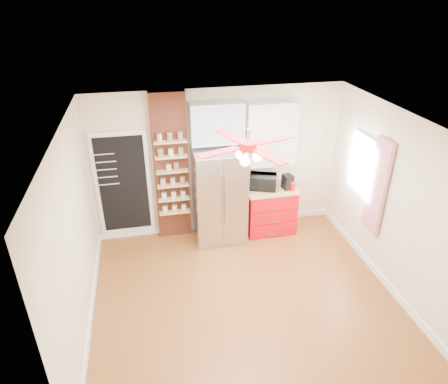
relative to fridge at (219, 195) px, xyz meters
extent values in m
plane|color=brown|center=(0.05, -1.63, -0.88)|extent=(4.50, 4.50, 0.00)
plane|color=white|center=(0.05, -1.63, 1.83)|extent=(4.50, 4.50, 0.00)
cube|color=#F2E5C2|center=(0.05, 0.37, 0.48)|extent=(4.50, 0.02, 2.70)
cube|color=#F2E5C2|center=(0.05, -3.63, 0.48)|extent=(4.50, 0.02, 2.70)
cube|color=#F2E5C2|center=(-2.20, -1.63, 0.48)|extent=(0.02, 4.00, 2.70)
cube|color=#F2E5C2|center=(2.30, -1.63, 0.48)|extent=(0.02, 4.00, 2.70)
cube|color=white|center=(-1.65, 0.34, 0.23)|extent=(0.95, 0.04, 1.95)
cube|color=black|center=(-1.65, 0.32, 0.23)|extent=(0.82, 0.02, 1.78)
cube|color=brown|center=(-0.80, 0.29, 0.48)|extent=(0.60, 0.16, 2.70)
cube|color=silver|center=(0.00, 0.00, 0.00)|extent=(0.90, 0.70, 1.75)
cube|color=white|center=(0.00, 0.20, 1.27)|extent=(0.90, 0.35, 0.70)
cube|color=red|center=(0.97, 0.05, -0.45)|extent=(0.90, 0.60, 0.86)
cube|color=tan|center=(0.97, 0.05, 0.01)|extent=(0.94, 0.64, 0.04)
cube|color=white|center=(0.97, 0.22, 1.00)|extent=(0.90, 0.30, 1.15)
cube|color=white|center=(2.28, -0.73, 0.68)|extent=(0.04, 0.75, 1.05)
cube|color=red|center=(2.23, -1.28, 0.57)|extent=(0.06, 0.40, 1.55)
cylinder|color=silver|center=(0.05, -1.63, 1.68)|extent=(0.05, 0.05, 0.20)
cylinder|color=#9B0C09|center=(0.05, -1.63, 1.56)|extent=(0.24, 0.24, 0.10)
sphere|color=white|center=(0.05, -1.63, 1.40)|extent=(0.13, 0.13, 0.13)
imported|color=black|center=(0.82, 0.06, 0.16)|extent=(0.56, 0.47, 0.27)
cube|color=black|center=(1.25, -0.04, 0.16)|extent=(0.19, 0.22, 0.27)
cylinder|color=red|center=(1.32, -0.13, 0.10)|extent=(0.10, 0.10, 0.15)
cylinder|color=#B8200A|center=(1.34, 0.04, 0.09)|extent=(0.11, 0.11, 0.14)
cylinder|color=beige|center=(-0.85, 0.17, 0.56)|extent=(0.10, 0.10, 0.12)
cylinder|color=#8B6446|center=(-0.72, 0.17, 0.56)|extent=(0.12, 0.12, 0.13)
camera|label=1|loc=(-1.20, -6.14, 3.35)|focal=32.00mm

